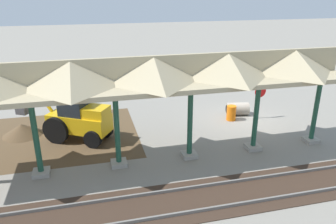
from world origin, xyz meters
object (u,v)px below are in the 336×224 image
object	(u,v)px
concrete_pipe	(237,109)
traffic_barrel	(231,113)
stop_sign	(260,95)
backhoe	(76,117)

from	to	relation	value
concrete_pipe	traffic_barrel	xyz separation A→B (m)	(0.73, 0.71, 0.05)
stop_sign	concrete_pipe	xyz separation A→B (m)	(1.01, -0.82, -1.10)
stop_sign	concrete_pipe	distance (m)	1.71
concrete_pipe	traffic_barrel	bearing A→B (deg)	43.96
stop_sign	traffic_barrel	distance (m)	2.04
stop_sign	traffic_barrel	size ratio (longest dim) A/B	2.33
backhoe	traffic_barrel	distance (m)	9.01
backhoe	concrete_pipe	distance (m)	9.81
backhoe	traffic_barrel	xyz separation A→B (m)	(-8.96, -0.52, -0.82)
backhoe	stop_sign	bearing A→B (deg)	-177.85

